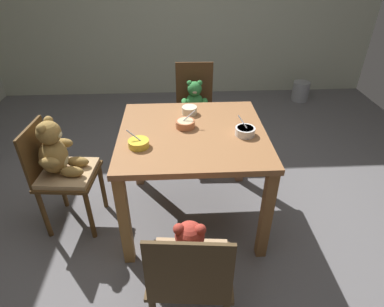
{
  "coord_description": "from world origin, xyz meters",
  "views": [
    {
      "loc": [
        -0.1,
        -1.9,
        1.82
      ],
      "look_at": [
        0.0,
        0.05,
        0.54
      ],
      "focal_mm": 30.04,
      "sensor_mm": 36.0,
      "label": 1
    }
  ],
  "objects_px": {
    "teddy_chair_far_center": "(195,105)",
    "porridge_bowl_cream_far_center": "(189,110)",
    "teddy_chair_near_left": "(59,161)",
    "porridge_bowl_yellow_near_left": "(139,143)",
    "porridge_bowl_terracotta_center": "(185,124)",
    "dining_table": "(192,146)",
    "teddy_chair_near_front": "(190,264)",
    "porridge_bowl_white_near_right": "(245,131)",
    "metal_pail": "(301,91)"
  },
  "relations": [
    {
      "from": "teddy_chair_near_front",
      "to": "metal_pail",
      "type": "xyz_separation_m",
      "value": [
        1.66,
        3.05,
        -0.4
      ]
    },
    {
      "from": "porridge_bowl_cream_far_center",
      "to": "dining_table",
      "type": "bearing_deg",
      "value": -88.56
    },
    {
      "from": "teddy_chair_near_front",
      "to": "porridge_bowl_yellow_near_left",
      "type": "xyz_separation_m",
      "value": [
        -0.29,
        0.72,
        0.25
      ]
    },
    {
      "from": "dining_table",
      "to": "porridge_bowl_terracotta_center",
      "type": "bearing_deg",
      "value": 124.61
    },
    {
      "from": "porridge_bowl_cream_far_center",
      "to": "porridge_bowl_white_near_right",
      "type": "bearing_deg",
      "value": -43.83
    },
    {
      "from": "teddy_chair_near_front",
      "to": "porridge_bowl_cream_far_center",
      "type": "xyz_separation_m",
      "value": [
        0.05,
        1.17,
        0.25
      ]
    },
    {
      "from": "porridge_bowl_white_near_right",
      "to": "metal_pail",
      "type": "xyz_separation_m",
      "value": [
        1.25,
        2.21,
        -0.65
      ]
    },
    {
      "from": "teddy_chair_far_center",
      "to": "teddy_chair_near_front",
      "type": "xyz_separation_m",
      "value": [
        -0.13,
        -1.81,
        0.0
      ]
    },
    {
      "from": "dining_table",
      "to": "teddy_chair_near_left",
      "type": "xyz_separation_m",
      "value": [
        -0.93,
        -0.02,
        -0.07
      ]
    },
    {
      "from": "teddy_chair_far_center",
      "to": "porridge_bowl_white_near_right",
      "type": "height_order",
      "value": "teddy_chair_far_center"
    },
    {
      "from": "dining_table",
      "to": "teddy_chair_near_front",
      "type": "bearing_deg",
      "value": -93.86
    },
    {
      "from": "porridge_bowl_yellow_near_left",
      "to": "porridge_bowl_terracotta_center",
      "type": "bearing_deg",
      "value": 38.6
    },
    {
      "from": "teddy_chair_near_front",
      "to": "porridge_bowl_terracotta_center",
      "type": "relative_size",
      "value": 5.84
    },
    {
      "from": "dining_table",
      "to": "porridge_bowl_cream_far_center",
      "type": "xyz_separation_m",
      "value": [
        -0.01,
        0.28,
        0.14
      ]
    },
    {
      "from": "porridge_bowl_yellow_near_left",
      "to": "porridge_bowl_cream_far_center",
      "type": "relative_size",
      "value": 1.22
    },
    {
      "from": "teddy_chair_near_front",
      "to": "porridge_bowl_white_near_right",
      "type": "bearing_deg",
      "value": -20.71
    },
    {
      "from": "teddy_chair_near_left",
      "to": "porridge_bowl_cream_far_center",
      "type": "relative_size",
      "value": 7.75
    },
    {
      "from": "metal_pail",
      "to": "porridge_bowl_terracotta_center",
      "type": "bearing_deg",
      "value": -128.29
    },
    {
      "from": "porridge_bowl_yellow_near_left",
      "to": "teddy_chair_near_front",
      "type": "bearing_deg",
      "value": -68.5
    },
    {
      "from": "teddy_chair_far_center",
      "to": "teddy_chair_near_front",
      "type": "bearing_deg",
      "value": -2.25
    },
    {
      "from": "teddy_chair_far_center",
      "to": "porridge_bowl_cream_far_center",
      "type": "bearing_deg",
      "value": -5.04
    },
    {
      "from": "porridge_bowl_white_near_right",
      "to": "porridge_bowl_cream_far_center",
      "type": "bearing_deg",
      "value": 136.17
    },
    {
      "from": "teddy_chair_near_front",
      "to": "metal_pail",
      "type": "height_order",
      "value": "teddy_chair_near_front"
    },
    {
      "from": "teddy_chair_near_left",
      "to": "porridge_bowl_yellow_near_left",
      "type": "height_order",
      "value": "teddy_chair_near_left"
    },
    {
      "from": "porridge_bowl_cream_far_center",
      "to": "metal_pail",
      "type": "height_order",
      "value": "porridge_bowl_cream_far_center"
    },
    {
      "from": "teddy_chair_far_center",
      "to": "porridge_bowl_terracotta_center",
      "type": "xyz_separation_m",
      "value": [
        -0.12,
        -0.85,
        0.25
      ]
    },
    {
      "from": "porridge_bowl_yellow_near_left",
      "to": "teddy_chair_far_center",
      "type": "bearing_deg",
      "value": 69.05
    },
    {
      "from": "teddy_chair_near_left",
      "to": "teddy_chair_near_front",
      "type": "bearing_deg",
      "value": -40.04
    },
    {
      "from": "teddy_chair_near_left",
      "to": "porridge_bowl_cream_far_center",
      "type": "distance_m",
      "value": 0.99
    },
    {
      "from": "teddy_chair_far_center",
      "to": "porridge_bowl_terracotta_center",
      "type": "distance_m",
      "value": 0.89
    },
    {
      "from": "porridge_bowl_terracotta_center",
      "to": "metal_pail",
      "type": "bearing_deg",
      "value": 51.71
    },
    {
      "from": "teddy_chair_near_front",
      "to": "porridge_bowl_white_near_right",
      "type": "distance_m",
      "value": 0.96
    },
    {
      "from": "teddy_chair_near_left",
      "to": "metal_pail",
      "type": "bearing_deg",
      "value": 45.91
    },
    {
      "from": "porridge_bowl_terracotta_center",
      "to": "porridge_bowl_cream_far_center",
      "type": "relative_size",
      "value": 1.25
    },
    {
      "from": "teddy_chair_near_front",
      "to": "porridge_bowl_white_near_right",
      "type": "height_order",
      "value": "porridge_bowl_white_near_right"
    },
    {
      "from": "dining_table",
      "to": "teddy_chair_near_front",
      "type": "relative_size",
      "value": 1.21
    },
    {
      "from": "teddy_chair_far_center",
      "to": "porridge_bowl_yellow_near_left",
      "type": "distance_m",
      "value": 1.19
    },
    {
      "from": "teddy_chair_near_left",
      "to": "porridge_bowl_terracotta_center",
      "type": "xyz_separation_m",
      "value": [
        0.88,
        0.09,
        0.22
      ]
    },
    {
      "from": "teddy_chair_far_center",
      "to": "teddy_chair_near_front",
      "type": "relative_size",
      "value": 1.09
    },
    {
      "from": "teddy_chair_near_left",
      "to": "metal_pail",
      "type": "xyz_separation_m",
      "value": [
        2.53,
        2.17,
        -0.43
      ]
    },
    {
      "from": "dining_table",
      "to": "teddy_chair_near_left",
      "type": "distance_m",
      "value": 0.93
    },
    {
      "from": "teddy_chair_far_center",
      "to": "porridge_bowl_cream_far_center",
      "type": "xyz_separation_m",
      "value": [
        -0.08,
        -0.64,
        0.26
      ]
    },
    {
      "from": "dining_table",
      "to": "porridge_bowl_white_near_right",
      "type": "relative_size",
      "value": 7.52
    },
    {
      "from": "teddy_chair_far_center",
      "to": "porridge_bowl_terracotta_center",
      "type": "height_order",
      "value": "teddy_chair_far_center"
    },
    {
      "from": "dining_table",
      "to": "teddy_chair_near_front",
      "type": "distance_m",
      "value": 0.91
    },
    {
      "from": "porridge_bowl_cream_far_center",
      "to": "teddy_chair_far_center",
      "type": "bearing_deg",
      "value": 83.06
    },
    {
      "from": "teddy_chair_far_center",
      "to": "porridge_bowl_white_near_right",
      "type": "relative_size",
      "value": 6.81
    },
    {
      "from": "porridge_bowl_yellow_near_left",
      "to": "porridge_bowl_cream_far_center",
      "type": "bearing_deg",
      "value": 52.96
    },
    {
      "from": "porridge_bowl_yellow_near_left",
      "to": "porridge_bowl_cream_far_center",
      "type": "height_order",
      "value": "porridge_bowl_yellow_near_left"
    },
    {
      "from": "teddy_chair_far_center",
      "to": "porridge_bowl_yellow_near_left",
      "type": "height_order",
      "value": "teddy_chair_far_center"
    }
  ]
}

